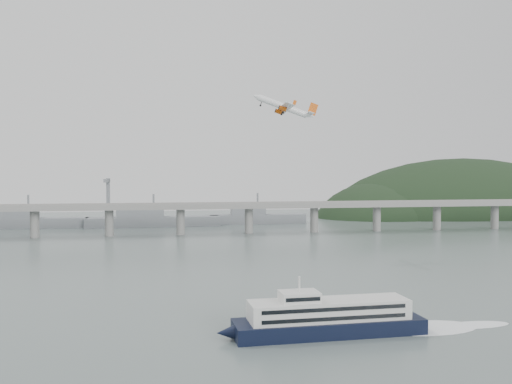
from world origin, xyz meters
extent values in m
plane|color=slate|center=(0.00, 0.00, 0.00)|extent=(900.00, 900.00, 0.00)
cube|color=gray|center=(0.00, 200.00, 20.00)|extent=(800.00, 22.00, 2.20)
cube|color=gray|center=(0.00, 189.50, 22.00)|extent=(800.00, 0.60, 1.80)
cube|color=gray|center=(0.00, 210.50, 22.00)|extent=(800.00, 0.60, 1.80)
cylinder|color=gray|center=(-130.00, 200.00, 9.50)|extent=(6.00, 6.00, 21.00)
cylinder|color=gray|center=(-80.00, 200.00, 9.50)|extent=(6.00, 6.00, 21.00)
cylinder|color=gray|center=(-30.00, 200.00, 9.50)|extent=(6.00, 6.00, 21.00)
cylinder|color=gray|center=(20.00, 200.00, 9.50)|extent=(6.00, 6.00, 21.00)
cylinder|color=gray|center=(70.00, 200.00, 9.50)|extent=(6.00, 6.00, 21.00)
cylinder|color=gray|center=(120.00, 200.00, 9.50)|extent=(6.00, 6.00, 21.00)
cylinder|color=gray|center=(170.00, 200.00, 9.50)|extent=(6.00, 6.00, 21.00)
cylinder|color=gray|center=(220.00, 200.00, 9.50)|extent=(6.00, 6.00, 21.00)
ellipsoid|color=black|center=(270.00, 330.00, -18.00)|extent=(320.00, 150.00, 156.00)
ellipsoid|color=black|center=(175.00, 320.00, -12.00)|extent=(140.00, 110.00, 96.00)
cube|color=slate|center=(-150.00, 270.00, 4.00)|extent=(95.67, 20.15, 8.00)
cube|color=slate|center=(-159.50, 270.00, 12.00)|extent=(33.90, 15.02, 8.00)
cylinder|color=slate|center=(-150.00, 270.00, 20.00)|extent=(1.60, 1.60, 14.00)
cube|color=slate|center=(-50.00, 265.00, 4.00)|extent=(110.55, 21.43, 8.00)
cube|color=slate|center=(-61.00, 265.00, 12.00)|extent=(39.01, 16.73, 8.00)
cylinder|color=slate|center=(-50.00, 265.00, 20.00)|extent=(1.60, 1.60, 14.00)
cube|color=slate|center=(40.00, 275.00, 4.00)|extent=(85.00, 13.60, 8.00)
cube|color=slate|center=(31.50, 275.00, 12.00)|extent=(29.75, 11.90, 8.00)
cylinder|color=slate|center=(40.00, 275.00, 20.00)|extent=(1.60, 1.60, 14.00)
cube|color=slate|center=(-90.00, 300.00, 20.00)|extent=(3.00, 3.00, 40.00)
cube|color=slate|center=(-90.00, 290.00, 38.00)|extent=(3.00, 28.00, 3.00)
cube|color=black|center=(2.28, -49.76, 2.14)|extent=(53.81, 14.23, 4.28)
cone|color=black|center=(-26.60, -50.51, 2.14)|extent=(5.46, 4.42, 4.28)
cube|color=silver|center=(2.28, -49.76, 6.95)|extent=(45.20, 11.87, 5.35)
cube|color=black|center=(2.42, -55.16, 8.35)|extent=(40.65, 1.23, 1.07)
cube|color=black|center=(2.42, -55.16, 5.78)|extent=(40.65, 1.23, 1.07)
cube|color=black|center=(2.14, -44.36, 8.35)|extent=(40.65, 1.23, 1.07)
cube|color=black|center=(2.14, -44.36, 5.78)|extent=(40.65, 1.23, 1.07)
cube|color=silver|center=(-6.28, -49.98, 11.02)|extent=(10.89, 7.77, 2.78)
cube|color=black|center=(-6.18, -53.78, 11.02)|extent=(9.63, 0.38, 1.07)
cylinder|color=silver|center=(-6.28, -49.98, 14.44)|extent=(0.55, 0.55, 4.28)
ellipsoid|color=white|center=(32.22, -48.98, 0.05)|extent=(31.20, 16.20, 0.21)
ellipsoid|color=white|center=(47.20, -48.59, 0.05)|extent=(23.30, 8.30, 0.21)
cylinder|color=white|center=(19.86, 86.16, 79.93)|extent=(26.48, 5.92, 12.03)
cone|color=white|center=(5.49, 86.77, 84.93)|extent=(5.02, 3.81, 4.54)
cone|color=white|center=(34.82, 85.55, 75.22)|extent=(5.64, 3.53, 4.85)
cube|color=white|center=(20.44, 86.09, 78.72)|extent=(5.42, 32.50, 3.48)
cube|color=white|center=(34.15, 85.61, 76.16)|extent=(3.24, 11.53, 1.79)
cube|color=#DB570E|center=(36.08, 85.70, 78.81)|extent=(6.09, 0.74, 7.26)
cylinder|color=#DB570E|center=(18.78, 91.32, 77.67)|extent=(4.68, 2.58, 3.42)
cylinder|color=black|center=(16.90, 91.40, 78.33)|extent=(1.14, 2.23, 2.18)
cube|color=white|center=(19.10, 91.36, 78.57)|extent=(2.63, 0.38, 1.87)
cylinder|color=#DB570E|center=(18.52, 80.87, 78.19)|extent=(4.68, 2.58, 3.42)
cylinder|color=black|center=(16.64, 80.95, 78.85)|extent=(1.14, 2.23, 2.18)
cube|color=white|center=(18.83, 80.91, 79.09)|extent=(2.63, 0.38, 1.87)
cylinder|color=black|center=(19.94, 88.49, 76.98)|extent=(1.09, 0.44, 2.28)
cylinder|color=black|center=(19.59, 88.45, 75.99)|extent=(1.34, 0.46, 1.35)
cylinder|color=black|center=(19.81, 83.55, 77.23)|extent=(1.09, 0.44, 2.28)
cylinder|color=black|center=(19.47, 83.51, 76.24)|extent=(1.34, 0.46, 1.35)
cylinder|color=black|center=(8.20, 86.52, 81.17)|extent=(1.09, 0.44, 2.28)
cylinder|color=black|center=(7.86, 86.48, 80.18)|extent=(1.34, 0.46, 1.35)
cube|color=#DB570E|center=(23.02, 102.20, 78.37)|extent=(2.19, 0.34, 2.66)
cube|color=#DB570E|center=(22.20, 69.91, 79.97)|extent=(2.19, 0.34, 2.66)
camera|label=1|loc=(-43.55, -193.54, 45.21)|focal=38.00mm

